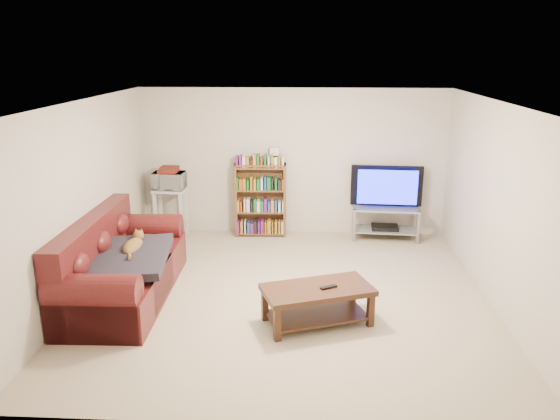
# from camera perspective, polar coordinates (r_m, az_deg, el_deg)

# --- Properties ---
(floor) EXTENTS (5.00, 5.00, 0.00)m
(floor) POSITION_cam_1_polar(r_m,az_deg,el_deg) (6.98, 0.65, -8.85)
(floor) COLOR #C6B393
(floor) RESTS_ON ground
(ceiling) EXTENTS (5.00, 5.00, 0.00)m
(ceiling) POSITION_cam_1_polar(r_m,az_deg,el_deg) (6.34, 0.73, 11.18)
(ceiling) COLOR white
(ceiling) RESTS_ON ground
(wall_back) EXTENTS (5.00, 0.00, 5.00)m
(wall_back) POSITION_cam_1_polar(r_m,az_deg,el_deg) (8.99, 1.35, 5.01)
(wall_back) COLOR silver
(wall_back) RESTS_ON ground
(wall_front) EXTENTS (5.00, 0.00, 5.00)m
(wall_front) POSITION_cam_1_polar(r_m,az_deg,el_deg) (4.21, -0.74, -8.60)
(wall_front) COLOR silver
(wall_front) RESTS_ON ground
(wall_left) EXTENTS (0.00, 5.00, 5.00)m
(wall_left) POSITION_cam_1_polar(r_m,az_deg,el_deg) (7.11, -19.89, 0.92)
(wall_left) COLOR silver
(wall_left) RESTS_ON ground
(wall_right) EXTENTS (0.00, 5.00, 5.00)m
(wall_right) POSITION_cam_1_polar(r_m,az_deg,el_deg) (6.93, 21.83, 0.33)
(wall_right) COLOR silver
(wall_right) RESTS_ON ground
(sofa) EXTENTS (1.09, 2.41, 1.02)m
(sofa) POSITION_cam_1_polar(r_m,az_deg,el_deg) (7.10, -16.57, -6.05)
(sofa) COLOR #501416
(sofa) RESTS_ON floor
(blanket) EXTENTS (1.05, 1.29, 0.20)m
(blanket) POSITION_cam_1_polar(r_m,az_deg,el_deg) (6.81, -15.59, -4.79)
(blanket) COLOR #27242E
(blanket) RESTS_ON sofa
(cat) EXTENTS (0.28, 0.66, 0.20)m
(cat) POSITION_cam_1_polar(r_m,az_deg,el_deg) (6.98, -15.12, -3.70)
(cat) COLOR brown
(cat) RESTS_ON sofa
(coffee_table) EXTENTS (1.34, 0.98, 0.44)m
(coffee_table) POSITION_cam_1_polar(r_m,az_deg,el_deg) (6.20, 3.92, -9.18)
(coffee_table) COLOR #3A2014
(coffee_table) RESTS_ON floor
(remote) EXTENTS (0.20, 0.14, 0.02)m
(remote) POSITION_cam_1_polar(r_m,az_deg,el_deg) (6.13, 5.10, -8.03)
(remote) COLOR black
(remote) RESTS_ON coffee_table
(tv_stand) EXTENTS (1.09, 0.54, 0.53)m
(tv_stand) POSITION_cam_1_polar(r_m,az_deg,el_deg) (9.02, 10.94, -0.76)
(tv_stand) COLOR #999EA3
(tv_stand) RESTS_ON floor
(television) EXTENTS (1.16, 0.22, 0.66)m
(television) POSITION_cam_1_polar(r_m,az_deg,el_deg) (8.89, 11.11, 2.35)
(television) COLOR black
(television) RESTS_ON tv_stand
(dvd_player) EXTENTS (0.44, 0.32, 0.06)m
(dvd_player) POSITION_cam_1_polar(r_m,az_deg,el_deg) (9.07, 10.88, -1.79)
(dvd_player) COLOR black
(dvd_player) RESTS_ON tv_stand
(bookshelf) EXTENTS (0.85, 0.29, 1.21)m
(bookshelf) POSITION_cam_1_polar(r_m,az_deg,el_deg) (8.96, -2.05, 1.18)
(bookshelf) COLOR brown
(bookshelf) RESTS_ON floor
(shelf_clutter) EXTENTS (0.62, 0.20, 0.28)m
(shelf_clutter) POSITION_cam_1_polar(r_m,az_deg,el_deg) (8.81, -1.45, 5.54)
(shelf_clutter) COLOR silver
(shelf_clutter) RESTS_ON bookshelf
(microwave_stand) EXTENTS (0.52, 0.39, 0.81)m
(microwave_stand) POSITION_cam_1_polar(r_m,az_deg,el_deg) (9.09, -11.37, 0.39)
(microwave_stand) COLOR silver
(microwave_stand) RESTS_ON floor
(microwave) EXTENTS (0.51, 0.36, 0.28)m
(microwave) POSITION_cam_1_polar(r_m,az_deg,el_deg) (8.98, -11.52, 3.03)
(microwave) COLOR silver
(microwave) RESTS_ON microwave_stand
(game_boxes) EXTENTS (0.31, 0.27, 0.05)m
(game_boxes) POSITION_cam_1_polar(r_m,az_deg,el_deg) (8.95, -11.58, 4.05)
(game_boxes) COLOR maroon
(game_boxes) RESTS_ON microwave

